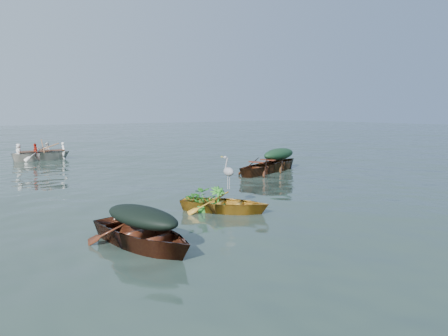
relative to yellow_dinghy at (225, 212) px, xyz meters
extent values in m
plane|color=#2C3E35|center=(2.04, 2.20, 0.00)|extent=(140.00, 140.00, 0.00)
imported|color=#BC7B24|center=(0.00, 0.00, 0.00)|extent=(2.81, 3.11, 0.78)
imported|color=#4D2812|center=(-3.05, -1.51, 0.00)|extent=(2.05, 3.82, 0.90)
imported|color=#533013|center=(6.64, 5.17, 0.00)|extent=(4.39, 2.59, 0.97)
imported|color=#5A2D16|center=(5.30, 4.71, 0.00)|extent=(4.14, 2.55, 0.90)
imported|color=white|center=(-1.05, 15.42, 0.00)|extent=(4.12, 1.24, 0.97)
ellipsoid|color=black|center=(-3.05, -1.51, 0.65)|extent=(1.13, 2.10, 0.40)
ellipsoid|color=#153321|center=(6.64, 5.17, 0.74)|extent=(2.41, 1.42, 0.52)
imported|color=#246A1B|center=(-0.32, 0.45, 0.69)|extent=(1.10, 1.14, 0.60)
imported|color=white|center=(-1.05, 15.42, 0.87)|extent=(2.88, 1.12, 0.76)
camera|label=1|loc=(-6.52, -9.17, 2.67)|focal=35.00mm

